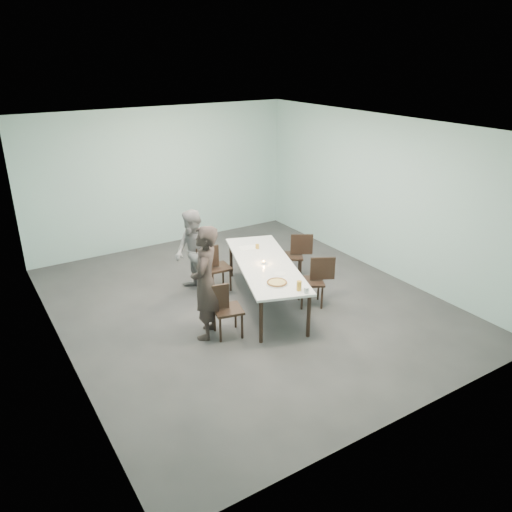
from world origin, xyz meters
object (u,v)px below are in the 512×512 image
chair_near_left (223,306)px  tealight (264,263)px  side_plate (280,274)px  amber_tumbler (257,246)px  chair_far_left (214,265)px  pizza (277,283)px  chair_far_right (296,253)px  water_tumbler (306,290)px  chair_near_right (316,278)px  table (265,266)px  beer_glass (299,286)px  diner_near (205,283)px  diner_far (193,253)px

chair_near_left → tealight: bearing=39.7°
side_plate → amber_tumbler: amber_tumbler is taller
chair_far_left → pizza: 1.72m
chair_far_right → side_plate: bearing=75.9°
chair_far_left → water_tumbler: (0.42, -2.17, 0.29)m
chair_near_right → table: bearing=-7.2°
tealight → side_plate: bearing=-90.5°
beer_glass → water_tumbler: size_ratio=1.67×
chair_far_left → pizza: chair_far_left is taller
diner_near → pizza: (1.04, -0.36, -0.12)m
pizza → beer_glass: 0.40m
water_tumbler → diner_far: bearing=108.7°
side_plate → tealight: size_ratio=3.21×
chair_far_right → side_plate: (-1.13, -1.10, 0.25)m
chair_far_left → amber_tumbler: 0.85m
pizza → side_plate: 0.36m
side_plate → chair_near_right: bearing=0.2°
table → chair_far_left: bearing=119.3°
chair_near_right → beer_glass: (-0.84, -0.64, 0.32)m
diner_far → amber_tumbler: size_ratio=19.24×
beer_glass → tealight: size_ratio=2.68×
beer_glass → chair_far_right: bearing=54.8°
chair_far_left → beer_glass: 2.11m
table → chair_near_left: bearing=-153.6°
chair_far_left → tealight: bearing=-57.6°
pizza → chair_near_right: bearing=15.4°
chair_near_right → pizza: size_ratio=2.56×
beer_glass → tealight: (0.10, 1.12, -0.05)m
chair_far_right → water_tumbler: size_ratio=9.67×
chair_near_right → water_tumbler: (-0.79, -0.76, 0.29)m
diner_far → water_tumbler: 2.38m
diner_far → pizza: diner_far is taller
chair_far_right → amber_tumbler: (-0.84, 0.03, 0.29)m
table → diner_far: bearing=130.7°
chair_far_left → chair_far_right: same height
chair_near_right → pizza: 1.06m
diner_near → tealight: (1.29, 0.40, -0.11)m
chair_far_right → side_plate: size_ratio=4.83×
chair_far_right → pizza: 1.95m
table → pizza: pizza is taller
beer_glass → amber_tumbler: beer_glass is taller
table → diner_near: bearing=-162.9°
chair_near_left → chair_far_left: 1.60m
chair_far_left → side_plate: size_ratio=4.83×
chair_far_right → diner_far: 2.00m
pizza → amber_tumbler: size_ratio=4.25×
chair_far_right → chair_near_right: bearing=102.2°
chair_near_left → beer_glass: bearing=-17.1°
chair_far_right → table: bearing=60.6°
chair_near_left → chair_near_right: bearing=15.0°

